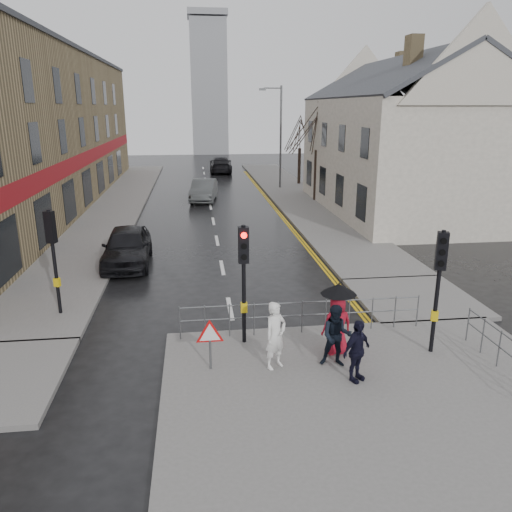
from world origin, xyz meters
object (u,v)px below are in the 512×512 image
object	(u,v)px
car_parked	(127,246)
pedestrian_b	(337,336)
pedestrian_a	(276,335)
car_mid	(204,190)
pedestrian_with_umbrella	(337,315)
pedestrian_d	(357,351)

from	to	relation	value
car_parked	pedestrian_b	bearing A→B (deg)	-58.37
pedestrian_a	car_mid	size ratio (longest dim) A/B	0.38
pedestrian_with_umbrella	pedestrian_d	world-z (taller)	pedestrian_with_umbrella
pedestrian_d	car_mid	size ratio (longest dim) A/B	0.34
pedestrian_with_umbrella	pedestrian_d	xyz separation A→B (m)	(0.08, -1.42, -0.32)
pedestrian_b	pedestrian_with_umbrella	xyz separation A→B (m)	(0.19, 0.64, 0.28)
pedestrian_a	car_parked	size ratio (longest dim) A/B	0.37
pedestrian_b	pedestrian_with_umbrella	world-z (taller)	pedestrian_with_umbrella
car_parked	car_mid	xyz separation A→B (m)	(3.62, 14.90, -0.05)
pedestrian_d	car_parked	world-z (taller)	pedestrian_d
pedestrian_b	pedestrian_with_umbrella	size ratio (longest dim) A/B	0.83
pedestrian_b	pedestrian_with_umbrella	bearing A→B (deg)	86.22
pedestrian_b	car_mid	xyz separation A→B (m)	(-2.78, 24.78, -0.20)
pedestrian_d	car_parked	xyz separation A→B (m)	(-6.68, 10.66, -0.11)
car_mid	car_parked	bearing A→B (deg)	-95.94
car_parked	car_mid	bearing A→B (deg)	75.05
pedestrian_with_umbrella	car_parked	bearing A→B (deg)	125.51
pedestrian_with_umbrella	car_parked	size ratio (longest dim) A/B	0.42
pedestrian_d	car_mid	xyz separation A→B (m)	(-3.06, 25.56, -0.16)
pedestrian_b	car_mid	world-z (taller)	pedestrian_b
pedestrian_a	pedestrian_d	distance (m)	2.03
car_mid	pedestrian_b	bearing A→B (deg)	-75.89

